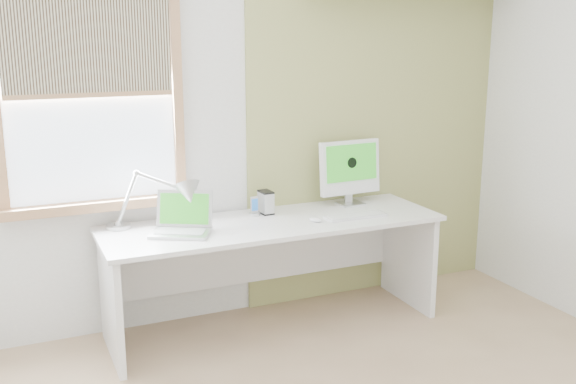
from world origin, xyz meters
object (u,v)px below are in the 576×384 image
laptop (182,222)px  external_drive (266,202)px  desk (270,247)px  desk_lamp (176,198)px  imac (350,169)px

laptop → external_drive: laptop is taller
desk → laptop: 0.65m
desk_lamp → laptop: (0.01, -0.11, -0.13)m
desk_lamp → laptop: 0.17m
imac → laptop: bearing=-171.2°
external_drive → imac: imac is taller
desk → laptop: (-0.60, -0.06, 0.25)m
desk_lamp → imac: 1.28m
desk → imac: 0.82m
desk_lamp → external_drive: (0.63, 0.08, -0.11)m
desk → laptop: bearing=-174.4°
external_drive → desk: bearing=-102.3°
desk_lamp → external_drive: bearing=7.6°
laptop → imac: 1.29m
external_drive → imac: (0.64, 0.00, 0.18)m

